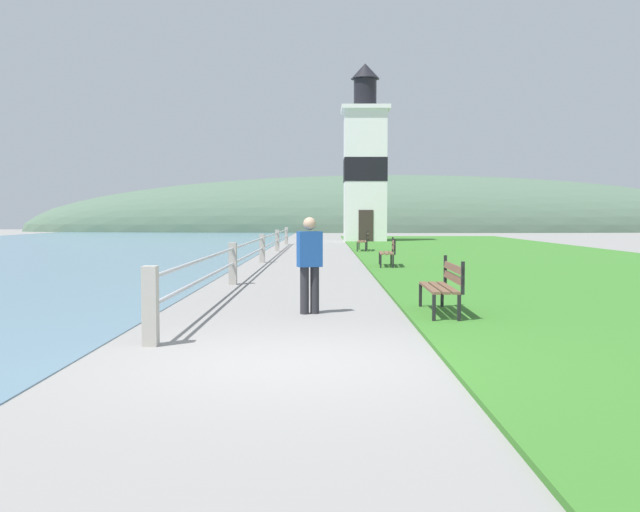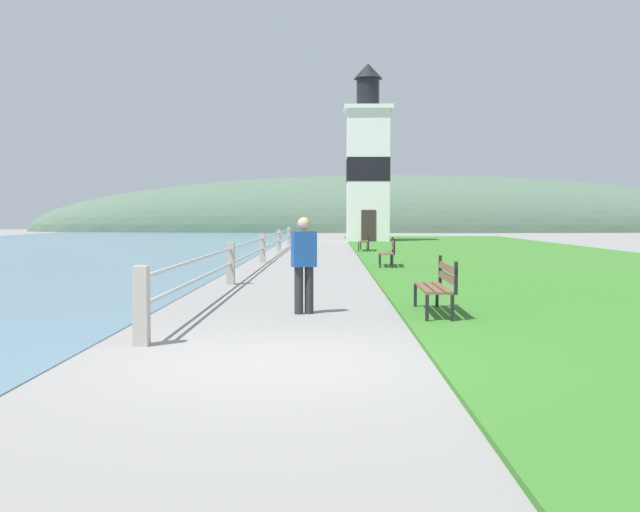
# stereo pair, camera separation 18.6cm
# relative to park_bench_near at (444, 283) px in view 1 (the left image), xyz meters

# --- Properties ---
(ground_plane) EXTENTS (160.00, 160.00, 0.00)m
(ground_plane) POSITION_rel_park_bench_near_xyz_m (-2.38, -3.56, -0.54)
(ground_plane) COLOR gray
(grass_verge) EXTENTS (12.00, 57.90, 0.06)m
(grass_verge) POSITION_rel_park_bench_near_xyz_m (5.40, 15.74, -0.51)
(grass_verge) COLOR #387528
(grass_verge) RESTS_ON ground_plane
(seawall_railing) EXTENTS (0.18, 31.99, 0.99)m
(seawall_railing) POSITION_rel_park_bench_near_xyz_m (-4.06, 13.35, 0.06)
(seawall_railing) COLOR #A8A399
(seawall_railing) RESTS_ON ground_plane
(park_bench_near) EXTENTS (0.50, 1.73, 0.94)m
(park_bench_near) POSITION_rel_park_bench_near_xyz_m (0.00, 0.00, 0.00)
(park_bench_near) COLOR brown
(park_bench_near) RESTS_ON ground_plane
(park_bench_midway) EXTENTS (0.56, 1.63, 0.94)m
(park_bench_midway) POSITION_rel_park_bench_near_xyz_m (0.11, 10.77, -0.00)
(park_bench_midway) COLOR brown
(park_bench_midway) RESTS_ON ground_plane
(park_bench_far) EXTENTS (0.64, 1.89, 0.94)m
(park_bench_far) POSITION_rel_park_bench_near_xyz_m (-0.09, 20.89, 0.00)
(park_bench_far) COLOR brown
(park_bench_far) RESTS_ON ground_plane
(lighthouse) EXTENTS (3.00, 3.00, 11.18)m
(lighthouse) POSITION_rel_park_bench_near_xyz_m (0.67, 33.92, 4.27)
(lighthouse) COLOR white
(lighthouse) RESTS_ON ground_plane
(person_strolling) EXTENTS (0.43, 0.32, 1.59)m
(person_strolling) POSITION_rel_park_bench_near_xyz_m (-2.15, 0.36, 0.32)
(person_strolling) COLOR #28282D
(person_strolling) RESTS_ON ground_plane
(distant_hillside) EXTENTS (80.00, 16.00, 12.00)m
(distant_hillside) POSITION_rel_park_bench_near_xyz_m (5.62, 65.04, -0.54)
(distant_hillside) COLOR #4C6651
(distant_hillside) RESTS_ON ground_plane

